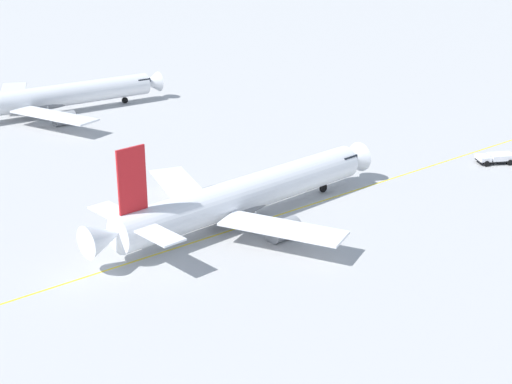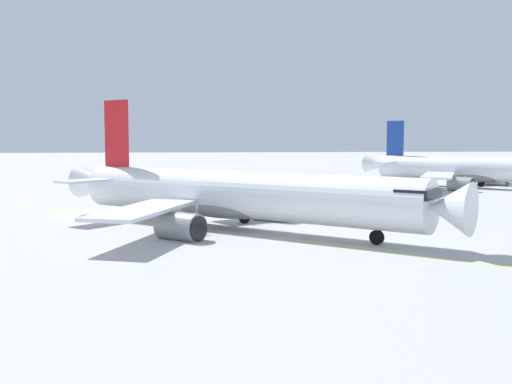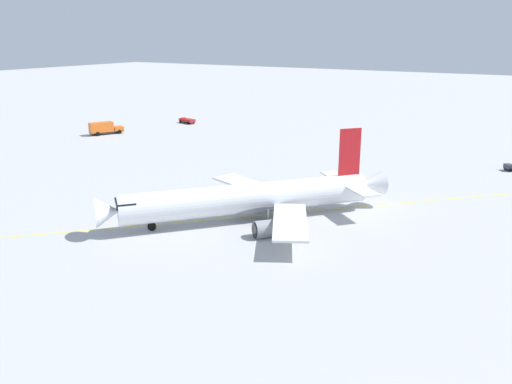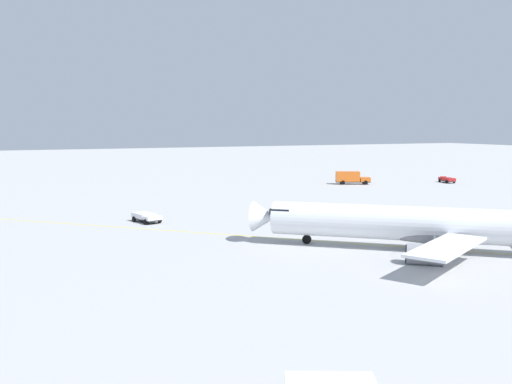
% 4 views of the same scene
% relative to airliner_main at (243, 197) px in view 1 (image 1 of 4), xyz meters
% --- Properties ---
extents(ground_plane, '(600.00, 600.00, 0.00)m').
position_rel_airliner_main_xyz_m(ground_plane, '(2.67, 3.49, -2.89)').
color(ground_plane, '#B2B2B2').
extents(airliner_main, '(29.87, 32.75, 11.80)m').
position_rel_airliner_main_xyz_m(airliner_main, '(0.00, 0.00, 0.00)').
color(airliner_main, white).
rests_on(airliner_main, ground_plane).
extents(airliner_secondary, '(33.65, 30.73, 11.08)m').
position_rel_airliner_main_xyz_m(airliner_secondary, '(-38.50, 42.08, -0.02)').
color(airliner_secondary, white).
rests_on(airliner_secondary, ground_plane).
extents(pushback_tug_truck, '(5.49, 3.66, 1.30)m').
position_rel_airliner_main_xyz_m(pushback_tug_truck, '(32.01, 24.02, -2.08)').
color(pushback_tug_truck, '#232326').
rests_on(pushback_tug_truck, ground_plane).
extents(taxiway_centreline, '(106.68, 109.66, 0.01)m').
position_rel_airliner_main_xyz_m(taxiway_centreline, '(-0.24, -2.16, -2.89)').
color(taxiway_centreline, yellow).
rests_on(taxiway_centreline, ground_plane).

